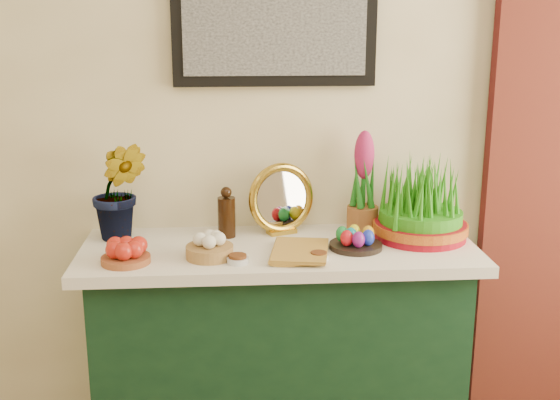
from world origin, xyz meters
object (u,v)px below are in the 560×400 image
object	(u,v)px
mirror	(281,199)
wheatgrass_sabzeh	(421,205)
hyacinth_green	(119,175)
book	(272,250)
sideboard	(279,363)

from	to	relation	value
mirror	wheatgrass_sabzeh	distance (m)	0.51
hyacinth_green	book	distance (m)	0.62
hyacinth_green	wheatgrass_sabzeh	size ratio (longest dim) A/B	1.39
sideboard	wheatgrass_sabzeh	xyz separation A→B (m)	(0.52, 0.05, 0.59)
book	wheatgrass_sabzeh	distance (m)	0.58
hyacinth_green	wheatgrass_sabzeh	distance (m)	1.10
hyacinth_green	wheatgrass_sabzeh	world-z (taller)	hyacinth_green
sideboard	mirror	size ratio (longest dim) A/B	4.85
mirror	book	size ratio (longest dim) A/B	1.06
sideboard	hyacinth_green	xyz separation A→B (m)	(-0.57, 0.12, 0.70)
mirror	wheatgrass_sabzeh	bearing A→B (deg)	-11.78
sideboard	mirror	xyz separation A→B (m)	(0.02, 0.15, 0.59)
book	wheatgrass_sabzeh	xyz separation A→B (m)	(0.55, 0.15, 0.11)
hyacinth_green	mirror	distance (m)	0.60
hyacinth_green	book	size ratio (longest dim) A/B	1.90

